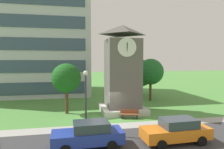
{
  "coord_description": "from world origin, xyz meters",
  "views": [
    {
      "loc": [
        -3.66,
        -19.56,
        5.7
      ],
      "look_at": [
        0.96,
        3.29,
        4.07
      ],
      "focal_mm": 33.1,
      "sensor_mm": 36.0,
      "label": 1
    }
  ],
  "objects_px": {
    "tree_by_building": "(151,72)",
    "parked_car_blue": "(89,134)",
    "clock_tower": "(122,74)",
    "tree_near_tower": "(140,73)",
    "parked_car_orange": "(176,130)",
    "tree_streetside": "(66,78)",
    "park_bench": "(130,114)",
    "street_lamp": "(86,94)"
  },
  "relations": [
    {
      "from": "tree_streetside",
      "to": "street_lamp",
      "type": "bearing_deg",
      "value": -76.53
    },
    {
      "from": "clock_tower",
      "to": "tree_by_building",
      "type": "distance_m",
      "value": 7.69
    },
    {
      "from": "tree_near_tower",
      "to": "parked_car_blue",
      "type": "height_order",
      "value": "tree_near_tower"
    },
    {
      "from": "parked_car_blue",
      "to": "parked_car_orange",
      "type": "distance_m",
      "value": 6.01
    },
    {
      "from": "parked_car_blue",
      "to": "tree_by_building",
      "type": "bearing_deg",
      "value": 54.76
    },
    {
      "from": "tree_near_tower",
      "to": "parked_car_blue",
      "type": "distance_m",
      "value": 21.13
    },
    {
      "from": "tree_streetside",
      "to": "park_bench",
      "type": "bearing_deg",
      "value": -27.98
    },
    {
      "from": "park_bench",
      "to": "tree_near_tower",
      "type": "distance_m",
      "value": 14.04
    },
    {
      "from": "clock_tower",
      "to": "street_lamp",
      "type": "height_order",
      "value": "clock_tower"
    },
    {
      "from": "street_lamp",
      "to": "tree_near_tower",
      "type": "relative_size",
      "value": 0.84
    },
    {
      "from": "tree_streetside",
      "to": "parked_car_orange",
      "type": "relative_size",
      "value": 1.14
    },
    {
      "from": "tree_near_tower",
      "to": "parked_car_orange",
      "type": "xyz_separation_m",
      "value": [
        -3.9,
        -18.9,
        -2.75
      ]
    },
    {
      "from": "tree_streetside",
      "to": "parked_car_orange",
      "type": "bearing_deg",
      "value": -51.7
    },
    {
      "from": "tree_by_building",
      "to": "parked_car_blue",
      "type": "bearing_deg",
      "value": -125.24
    },
    {
      "from": "parked_car_orange",
      "to": "clock_tower",
      "type": "bearing_deg",
      "value": 99.41
    },
    {
      "from": "tree_streetside",
      "to": "parked_car_blue",
      "type": "distance_m",
      "value": 9.67
    },
    {
      "from": "tree_by_building",
      "to": "parked_car_blue",
      "type": "height_order",
      "value": "tree_by_building"
    },
    {
      "from": "street_lamp",
      "to": "tree_streetside",
      "type": "relative_size",
      "value": 0.91
    },
    {
      "from": "tree_near_tower",
      "to": "tree_streetside",
      "type": "bearing_deg",
      "value": -140.62
    },
    {
      "from": "clock_tower",
      "to": "tree_by_building",
      "type": "relative_size",
      "value": 1.6
    },
    {
      "from": "park_bench",
      "to": "street_lamp",
      "type": "distance_m",
      "value": 6.16
    },
    {
      "from": "tree_by_building",
      "to": "tree_near_tower",
      "type": "distance_m",
      "value": 4.42
    },
    {
      "from": "parked_car_blue",
      "to": "street_lamp",
      "type": "bearing_deg",
      "value": 89.54
    },
    {
      "from": "street_lamp",
      "to": "tree_near_tower",
      "type": "bearing_deg",
      "value": 58.13
    },
    {
      "from": "clock_tower",
      "to": "tree_by_building",
      "type": "bearing_deg",
      "value": 44.79
    },
    {
      "from": "park_bench",
      "to": "parked_car_blue",
      "type": "height_order",
      "value": "parked_car_blue"
    },
    {
      "from": "tree_near_tower",
      "to": "clock_tower",
      "type": "bearing_deg",
      "value": -118.84
    },
    {
      "from": "street_lamp",
      "to": "tree_streetside",
      "type": "bearing_deg",
      "value": 103.47
    },
    {
      "from": "tree_streetside",
      "to": "tree_near_tower",
      "type": "xyz_separation_m",
      "value": [
        11.42,
        9.38,
        -0.18
      ]
    },
    {
      "from": "park_bench",
      "to": "tree_near_tower",
      "type": "bearing_deg",
      "value": 66.83
    },
    {
      "from": "tree_by_building",
      "to": "parked_car_orange",
      "type": "relative_size",
      "value": 1.25
    },
    {
      "from": "clock_tower",
      "to": "parked_car_blue",
      "type": "height_order",
      "value": "clock_tower"
    },
    {
      "from": "tree_by_building",
      "to": "parked_car_blue",
      "type": "xyz_separation_m",
      "value": [
        -9.94,
        -14.08,
        -3.2
      ]
    },
    {
      "from": "clock_tower",
      "to": "park_bench",
      "type": "distance_m",
      "value": 4.65
    },
    {
      "from": "tree_near_tower",
      "to": "parked_car_blue",
      "type": "bearing_deg",
      "value": -118.16
    },
    {
      "from": "tree_streetside",
      "to": "tree_near_tower",
      "type": "height_order",
      "value": "tree_near_tower"
    },
    {
      "from": "clock_tower",
      "to": "park_bench",
      "type": "height_order",
      "value": "clock_tower"
    },
    {
      "from": "tree_streetside",
      "to": "clock_tower",
      "type": "bearing_deg",
      "value": -4.15
    },
    {
      "from": "clock_tower",
      "to": "tree_near_tower",
      "type": "bearing_deg",
      "value": 61.16
    },
    {
      "from": "tree_near_tower",
      "to": "parked_car_orange",
      "type": "bearing_deg",
      "value": -101.65
    },
    {
      "from": "tree_by_building",
      "to": "parked_car_blue",
      "type": "distance_m",
      "value": 17.53
    },
    {
      "from": "parked_car_blue",
      "to": "parked_car_orange",
      "type": "height_order",
      "value": "same"
    }
  ]
}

